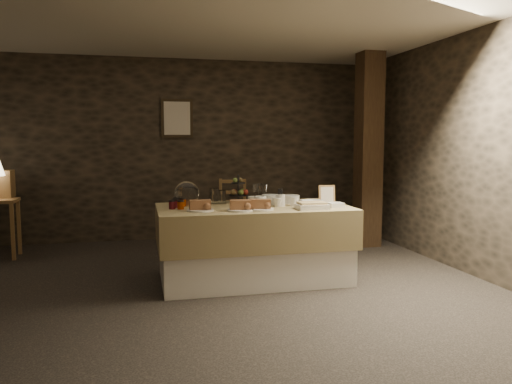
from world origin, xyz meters
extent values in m
cube|color=black|center=(0.00, 0.00, 0.00)|extent=(5.50, 5.00, 0.01)
cube|color=black|center=(0.00, 2.50, 1.30)|extent=(5.50, 0.02, 2.60)
cube|color=black|center=(0.00, -2.50, 1.30)|extent=(5.50, 0.02, 2.60)
cube|color=black|center=(2.75, 0.00, 1.30)|extent=(0.02, 5.00, 2.60)
cube|color=beige|center=(0.00, 0.00, 2.60)|extent=(5.50, 5.00, 0.01)
cube|color=silver|center=(0.43, 0.10, 0.36)|extent=(1.87, 0.96, 0.73)
cube|color=olive|center=(0.43, 0.10, 0.57)|extent=(1.94, 1.03, 0.39)
cube|color=brown|center=(-2.19, 1.59, 0.34)|extent=(0.04, 0.04, 0.69)
cube|color=brown|center=(-2.19, 1.92, 0.34)|extent=(0.04, 0.04, 0.69)
cube|color=brown|center=(0.54, 2.06, 0.22)|extent=(0.53, 0.52, 0.05)
cube|color=brown|center=(0.54, 2.23, 0.69)|extent=(0.38, 0.18, 0.39)
cube|color=black|center=(2.33, 1.41, 1.30)|extent=(0.30, 0.30, 2.60)
cube|color=black|center=(-0.15, 2.47, 1.75)|extent=(0.45, 0.03, 0.55)
cube|color=beige|center=(-0.15, 2.45, 1.75)|extent=(0.37, 0.01, 0.47)
cylinder|color=white|center=(0.65, 0.23, 0.82)|extent=(0.19, 0.19, 0.10)
cylinder|color=white|center=(0.88, 0.27, 0.81)|extent=(0.20, 0.20, 0.08)
cylinder|color=white|center=(0.70, 0.06, 0.83)|extent=(0.10, 0.10, 0.12)
imported|color=white|center=(0.51, 0.10, 0.82)|extent=(0.17, 0.17, 0.10)
imported|color=white|center=(0.66, 0.02, 0.81)|extent=(0.12, 0.12, 0.09)
cylinder|color=white|center=(0.43, 0.17, 0.82)|extent=(0.09, 0.09, 0.09)
cylinder|color=white|center=(0.85, 0.05, 0.81)|extent=(0.08, 0.08, 0.09)
imported|color=white|center=(1.04, 0.05, 0.80)|extent=(0.28, 0.28, 0.05)
cylinder|color=brown|center=(-0.22, 0.38, 0.77)|extent=(0.26, 0.26, 0.01)
cylinder|color=brown|center=(-0.22, 0.38, 0.82)|extent=(0.22, 0.22, 0.07)
sphere|color=white|center=(-0.22, 0.38, 0.89)|extent=(0.26, 0.26, 0.26)
cylinder|color=black|center=(0.34, 0.45, 0.92)|extent=(0.02, 0.02, 0.30)
cylinder|color=black|center=(0.34, 0.45, 0.85)|extent=(0.21, 0.21, 0.01)
cylinder|color=black|center=(0.34, 0.45, 0.98)|extent=(0.15, 0.15, 0.01)
sphere|color=#5C7532|center=(0.40, 0.47, 0.88)|extent=(0.06, 0.06, 0.06)
sphere|color=maroon|center=(0.30, 0.48, 0.88)|extent=(0.06, 0.06, 0.06)
sphere|color=#5C7532|center=(0.36, 0.40, 0.88)|extent=(0.06, 0.06, 0.06)
sphere|color=brown|center=(0.28, 0.42, 0.88)|extent=(0.06, 0.06, 0.06)
sphere|color=maroon|center=(0.41, 0.41, 0.88)|extent=(0.06, 0.06, 0.06)
cylinder|color=white|center=(-0.14, -0.11, 0.78)|extent=(0.26, 0.26, 0.01)
cube|color=brown|center=(-0.14, -0.11, 0.83)|extent=(0.20, 0.09, 0.09)
cylinder|color=white|center=(0.24, -0.18, 0.78)|extent=(0.26, 0.26, 0.01)
cube|color=brown|center=(0.24, -0.18, 0.83)|extent=(0.21, 0.11, 0.09)
cylinder|color=white|center=(0.44, -0.17, 0.78)|extent=(0.26, 0.26, 0.01)
cube|color=brown|center=(0.44, -0.17, 0.83)|extent=(0.21, 0.13, 0.09)
cylinder|color=#521019|center=(-0.35, 0.18, 0.81)|extent=(0.06, 0.06, 0.07)
cylinder|color=#A33300|center=(-0.31, 0.05, 0.81)|extent=(0.06, 0.06, 0.07)
cylinder|color=#521019|center=(-0.39, 0.08, 0.81)|extent=(0.06, 0.06, 0.07)
cylinder|color=#A33300|center=(-0.27, 0.25, 0.81)|extent=(0.06, 0.06, 0.07)
cylinder|color=#521019|center=(-0.33, 0.31, 0.81)|extent=(0.06, 0.06, 0.07)
cube|color=white|center=(0.94, -0.22, 0.79)|extent=(0.30, 0.22, 0.05)
cube|color=tan|center=(0.94, -0.22, 0.83)|extent=(0.26, 0.18, 0.02)
cube|color=white|center=(1.23, -0.14, 0.79)|extent=(0.14, 0.14, 0.04)
cube|color=brown|center=(1.23, 0.11, 0.86)|extent=(0.18, 0.10, 0.22)
cylinder|color=white|center=(0.08, 0.41, 0.85)|extent=(0.10, 0.10, 0.16)
cylinder|color=white|center=(0.16, 0.42, 0.84)|extent=(0.09, 0.09, 0.14)
camera|label=1|loc=(-0.70, -4.81, 1.45)|focal=35.00mm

